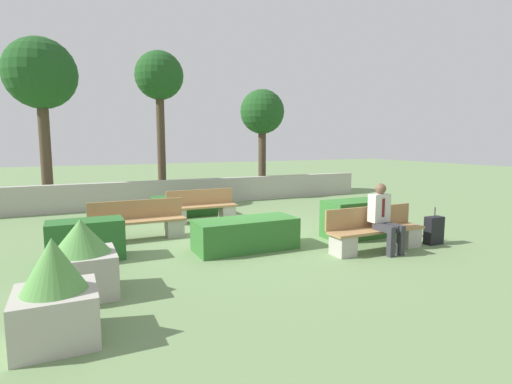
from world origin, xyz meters
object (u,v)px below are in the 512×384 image
Objects in this scene: bench_front at (375,234)px; bench_right_side at (138,225)px; planter_corner_left at (82,260)px; tree_center_right at (262,114)px; planter_corner_right at (55,296)px; bench_left_side at (203,210)px; tree_center_left at (159,80)px; tree_leftmost at (41,76)px; person_seated_man at (384,215)px; suitcase at (434,230)px.

bench_front is 4.93m from bench_right_side.
planter_corner_left is 0.25× the size of tree_center_right.
bench_front is 5.69m from planter_corner_right.
bench_left_side is at bearing 54.10° from planter_corner_left.
tree_center_right is at bearing 77.92° from bench_front.
bench_right_side is 7.40m from tree_center_left.
bench_left_side is 6.42m from planter_corner_right.
bench_right_side is 0.38× the size of tree_leftmost.
planter_corner_left is at bearing -179.06° from bench_front.
person_seated_man is 5.28m from planter_corner_left.
bench_front is 1.58× the size of person_seated_man.
bench_left_side is 0.34× the size of tree_center_left.
planter_corner_right is at bearing -87.52° from tree_leftmost.
planter_corner_left is 0.95× the size of planter_corner_right.
person_seated_man is at bearing 12.33° from planter_corner_right.
person_seated_man reaches higher than bench_front.
person_seated_man is at bearing -75.78° from tree_center_left.
planter_corner_right is (-0.30, -1.27, 0.00)m from planter_corner_left.
suitcase is (1.40, -0.17, -0.04)m from bench_front.
planter_corner_left is at bearing -108.63° from tree_center_left.
planter_corner_left is (-3.04, -4.20, 0.18)m from bench_left_side.
tree_center_left reaches higher than tree_leftmost.
suitcase is 0.18× the size of tree_center_right.
suitcase is 0.15× the size of tree_center_left.
tree_leftmost is (-0.72, 8.38, 3.58)m from planter_corner_left.
person_seated_man is 9.91m from tree_center_left.
bench_front is at bearing 173.27° from suitcase.
planter_corner_left reaches higher than bench_left_side.
bench_right_side is 1.89× the size of planter_corner_left.
bench_front is at bearing 13.85° from planter_corner_right.
planter_corner_right is 7.03m from suitcase.
tree_center_right is at bearing 54.04° from planter_corner_right.
tree_center_right is at bearing 0.60° from tree_center_left.
tree_leftmost is 7.91m from tree_center_right.
planter_corner_left is (-5.22, -0.09, 0.17)m from bench_front.
person_seated_man is 5.71m from planter_corner_right.
person_seated_man is at bearing -33.93° from bench_right_side.
person_seated_man reaches higher than bench_right_side.
planter_corner_right is (-1.49, -4.20, 0.18)m from bench_right_side.
person_seated_man is at bearing -54.59° from tree_leftmost.
tree_leftmost is (-0.42, 9.65, 3.57)m from planter_corner_right.
bench_front is at bearing 111.62° from person_seated_man.
bench_left_side is 0.90× the size of bench_right_side.
bench_front and bench_right_side have the same top height.
bench_right_side is 2.60× the size of suitcase.
tree_leftmost is 3.77m from tree_center_left.
tree_center_right is (7.84, 0.57, -0.87)m from tree_leftmost.
tree_center_right is at bearing 86.86° from suitcase.
bench_left_side reaches higher than suitcase.
bench_right_side is at bearing 143.86° from person_seated_man.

